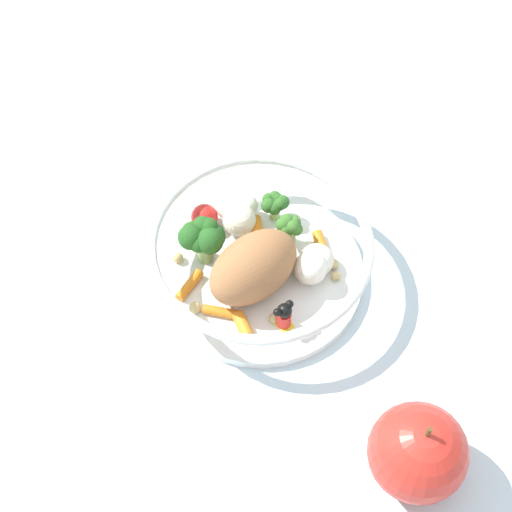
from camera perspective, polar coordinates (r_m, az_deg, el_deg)
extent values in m
plane|color=silver|center=(0.74, 0.31, -1.47)|extent=(2.40, 2.40, 0.00)
cylinder|color=white|center=(0.74, 0.00, -1.21)|extent=(0.20, 0.20, 0.01)
torus|color=white|center=(0.69, 0.00, 1.03)|extent=(0.21, 0.21, 0.01)
ellipsoid|color=#9E663D|center=(0.70, -0.18, -0.85)|extent=(0.10, 0.11, 0.06)
cylinder|color=#8EB766|center=(0.76, 1.41, 3.29)|extent=(0.01, 0.01, 0.02)
sphere|color=#2D6023|center=(0.75, 1.41, 4.38)|extent=(0.01, 0.01, 0.01)
sphere|color=#2D6023|center=(0.75, 0.92, 4.28)|extent=(0.01, 0.01, 0.01)
sphere|color=#2D6023|center=(0.74, 0.95, 3.80)|extent=(0.01, 0.01, 0.01)
sphere|color=#2D6023|center=(0.74, 1.39, 3.63)|extent=(0.01, 0.01, 0.01)
sphere|color=#2D6023|center=(0.74, 1.80, 3.88)|extent=(0.01, 0.01, 0.01)
sphere|color=#2D6023|center=(0.75, 1.98, 4.05)|extent=(0.01, 0.01, 0.01)
sphere|color=#2D6023|center=(0.75, 1.61, 4.28)|extent=(0.01, 0.01, 0.01)
cylinder|color=#8EB766|center=(0.74, 2.58, 1.51)|extent=(0.01, 0.01, 0.02)
sphere|color=#386B28|center=(0.73, 2.51, 2.69)|extent=(0.01, 0.01, 0.01)
sphere|color=#386B28|center=(0.73, 2.33, 2.55)|extent=(0.02, 0.02, 0.02)
sphere|color=#386B28|center=(0.72, 2.05, 2.33)|extent=(0.02, 0.02, 0.02)
sphere|color=#386B28|center=(0.72, 2.23, 1.94)|extent=(0.01, 0.01, 0.01)
sphere|color=#386B28|center=(0.72, 2.77, 2.16)|extent=(0.01, 0.01, 0.01)
sphere|color=#386B28|center=(0.72, 3.06, 2.00)|extent=(0.01, 0.01, 0.01)
sphere|color=#386B28|center=(0.72, 2.93, 2.53)|extent=(0.01, 0.01, 0.01)
sphere|color=#386B28|center=(0.73, 2.86, 2.66)|extent=(0.01, 0.01, 0.01)
cylinder|color=#8EB766|center=(0.73, -3.84, 0.44)|extent=(0.02, 0.02, 0.03)
sphere|color=#23561E|center=(0.71, -4.03, 2.22)|extent=(0.02, 0.02, 0.02)
sphere|color=#23561E|center=(0.71, -4.82, 1.83)|extent=(0.02, 0.02, 0.02)
sphere|color=#23561E|center=(0.70, -4.90, 1.41)|extent=(0.02, 0.02, 0.02)
sphere|color=#23561E|center=(0.70, -4.32, 0.99)|extent=(0.02, 0.02, 0.02)
sphere|color=#23561E|center=(0.70, -3.47, 1.14)|extent=(0.03, 0.03, 0.03)
sphere|color=#23561E|center=(0.71, -3.27, 1.48)|extent=(0.02, 0.02, 0.02)
sphere|color=#23561E|center=(0.71, -3.59, 2.09)|extent=(0.02, 0.02, 0.02)
sphere|color=silver|center=(0.75, -1.49, 3.72)|extent=(0.03, 0.03, 0.03)
sphere|color=silver|center=(0.75, -2.03, 3.63)|extent=(0.03, 0.03, 0.03)
sphere|color=silver|center=(0.74, -1.26, 2.73)|extent=(0.03, 0.03, 0.03)
sphere|color=silver|center=(0.75, -0.44, 3.90)|extent=(0.02, 0.02, 0.02)
sphere|color=silver|center=(0.72, 4.16, -0.68)|extent=(0.03, 0.03, 0.03)
sphere|color=silver|center=(0.72, 4.09, -0.96)|extent=(0.03, 0.03, 0.03)
sphere|color=silver|center=(0.72, 3.90, -0.90)|extent=(0.03, 0.03, 0.03)
sphere|color=silver|center=(0.71, 4.10, -0.86)|extent=(0.03, 0.03, 0.03)
sphere|color=silver|center=(0.71, 4.29, -0.80)|extent=(0.02, 0.02, 0.02)
sphere|color=silver|center=(0.72, 4.25, -0.76)|extent=(0.03, 0.03, 0.03)
sphere|color=silver|center=(0.73, 4.54, -0.34)|extent=(0.03, 0.03, 0.03)
cube|color=yellow|center=(0.70, 2.08, -5.11)|extent=(0.02, 0.02, 0.00)
cylinder|color=red|center=(0.69, 2.11, -4.69)|extent=(0.02, 0.02, 0.02)
sphere|color=black|center=(0.68, 2.15, -4.10)|extent=(0.01, 0.01, 0.01)
sphere|color=black|center=(0.68, 2.52, -3.62)|extent=(0.01, 0.01, 0.01)
sphere|color=black|center=(0.67, 1.80, -4.20)|extent=(0.01, 0.01, 0.01)
cylinder|color=orange|center=(0.69, -1.00, -5.17)|extent=(0.03, 0.02, 0.01)
cylinder|color=orange|center=(0.75, 0.09, 1.77)|extent=(0.04, 0.01, 0.01)
cylinder|color=orange|center=(0.70, -2.68, -4.20)|extent=(0.02, 0.03, 0.01)
cylinder|color=orange|center=(0.74, 4.86, 0.88)|extent=(0.03, 0.01, 0.01)
cylinder|color=orange|center=(0.72, -5.00, -2.19)|extent=(0.03, 0.03, 0.01)
sphere|color=red|center=(0.75, -3.88, 2.92)|extent=(0.03, 0.03, 0.03)
sphere|color=tan|center=(0.74, -5.88, -0.11)|extent=(0.01, 0.01, 0.01)
sphere|color=tan|center=(0.73, 5.82, -0.62)|extent=(0.01, 0.01, 0.01)
sphere|color=tan|center=(0.70, 1.08, -4.72)|extent=(0.01, 0.01, 0.01)
sphere|color=#D1B775|center=(0.73, 2.42, -0.81)|extent=(0.01, 0.01, 0.01)
sphere|color=tan|center=(0.70, -4.60, -3.89)|extent=(0.01, 0.01, 0.01)
sphere|color=tan|center=(0.73, 6.00, -1.50)|extent=(0.01, 0.01, 0.01)
sphere|color=#D1B775|center=(0.73, 2.07, -0.20)|extent=(0.01, 0.01, 0.01)
sphere|color=red|center=(0.64, 12.00, -14.17)|extent=(0.08, 0.08, 0.08)
cylinder|color=brown|center=(0.59, 12.80, -12.71)|extent=(0.00, 0.00, 0.01)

